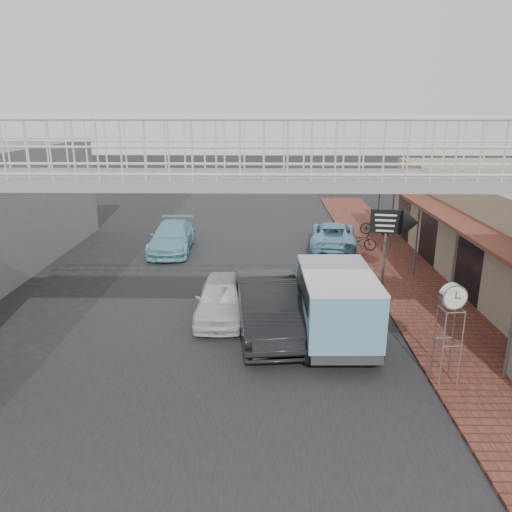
{
  "coord_description": "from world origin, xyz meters",
  "views": [
    {
      "loc": [
        0.92,
        -14.22,
        6.51
      ],
      "look_at": [
        0.6,
        1.73,
        1.8
      ],
      "focal_mm": 35.0,
      "sensor_mm": 36.0,
      "label": 1
    }
  ],
  "objects_px": {
    "motorcycle_far": "(376,226)",
    "arrow_sign": "(407,223)",
    "angkot_curb": "(333,235)",
    "dark_sedan": "(268,306)",
    "white_hatchback": "(221,298)",
    "motorcycle_near": "(358,240)",
    "angkot_van": "(336,296)",
    "street_clock": "(453,301)",
    "angkot_far": "(172,237)"
  },
  "relations": [
    {
      "from": "dark_sedan",
      "to": "motorcycle_near",
      "type": "relative_size",
      "value": 2.87
    },
    {
      "from": "white_hatchback",
      "to": "motorcycle_near",
      "type": "distance_m",
      "value": 9.79
    },
    {
      "from": "dark_sedan",
      "to": "angkot_far",
      "type": "distance_m",
      "value": 10.01
    },
    {
      "from": "motorcycle_near",
      "to": "arrow_sign",
      "type": "bearing_deg",
      "value": -149.96
    },
    {
      "from": "angkot_curb",
      "to": "motorcycle_near",
      "type": "height_order",
      "value": "angkot_curb"
    },
    {
      "from": "dark_sedan",
      "to": "angkot_van",
      "type": "distance_m",
      "value": 2.08
    },
    {
      "from": "angkot_van",
      "to": "motorcycle_far",
      "type": "height_order",
      "value": "angkot_van"
    },
    {
      "from": "motorcycle_far",
      "to": "angkot_far",
      "type": "bearing_deg",
      "value": 118.95
    },
    {
      "from": "dark_sedan",
      "to": "angkot_curb",
      "type": "xyz_separation_m",
      "value": [
        3.19,
        9.65,
        -0.19
      ]
    },
    {
      "from": "angkot_curb",
      "to": "arrow_sign",
      "type": "xyz_separation_m",
      "value": [
        1.88,
        -5.72,
        1.88
      ]
    },
    {
      "from": "angkot_curb",
      "to": "angkot_far",
      "type": "xyz_separation_m",
      "value": [
        -7.72,
        -0.73,
        0.04
      ]
    },
    {
      "from": "motorcycle_near",
      "to": "motorcycle_far",
      "type": "xyz_separation_m",
      "value": [
        1.45,
        2.89,
        0.04
      ]
    },
    {
      "from": "motorcycle_far",
      "to": "angkot_curb",
      "type": "bearing_deg",
      "value": 144.06
    },
    {
      "from": "motorcycle_far",
      "to": "arrow_sign",
      "type": "xyz_separation_m",
      "value": [
        -0.67,
        -7.95,
        1.92
      ]
    },
    {
      "from": "angkot_curb",
      "to": "angkot_van",
      "type": "bearing_deg",
      "value": 90.14
    },
    {
      "from": "motorcycle_far",
      "to": "arrow_sign",
      "type": "height_order",
      "value": "arrow_sign"
    },
    {
      "from": "angkot_curb",
      "to": "motorcycle_near",
      "type": "relative_size",
      "value": 2.61
    },
    {
      "from": "motorcycle_far",
      "to": "street_clock",
      "type": "relative_size",
      "value": 0.65
    },
    {
      "from": "angkot_curb",
      "to": "street_clock",
      "type": "relative_size",
      "value": 1.8
    },
    {
      "from": "white_hatchback",
      "to": "arrow_sign",
      "type": "distance_m",
      "value": 7.4
    },
    {
      "from": "white_hatchback",
      "to": "dark_sedan",
      "type": "distance_m",
      "value": 1.87
    },
    {
      "from": "angkot_curb",
      "to": "dark_sedan",
      "type": "bearing_deg",
      "value": 78.91
    },
    {
      "from": "angkot_far",
      "to": "motorcycle_near",
      "type": "distance_m",
      "value": 8.83
    },
    {
      "from": "motorcycle_near",
      "to": "motorcycle_far",
      "type": "bearing_deg",
      "value": -5.37
    },
    {
      "from": "white_hatchback",
      "to": "angkot_van",
      "type": "bearing_deg",
      "value": -25.71
    },
    {
      "from": "motorcycle_near",
      "to": "white_hatchback",
      "type": "bearing_deg",
      "value": 164.92
    },
    {
      "from": "motorcycle_near",
      "to": "motorcycle_far",
      "type": "distance_m",
      "value": 3.24
    },
    {
      "from": "street_clock",
      "to": "arrow_sign",
      "type": "distance_m",
      "value": 6.94
    },
    {
      "from": "street_clock",
      "to": "arrow_sign",
      "type": "height_order",
      "value": "arrow_sign"
    },
    {
      "from": "motorcycle_far",
      "to": "angkot_van",
      "type": "bearing_deg",
      "value": 175.85
    },
    {
      "from": "angkot_van",
      "to": "dark_sedan",
      "type": "bearing_deg",
      "value": 162.22
    },
    {
      "from": "motorcycle_far",
      "to": "arrow_sign",
      "type": "relative_size",
      "value": 0.55
    },
    {
      "from": "white_hatchback",
      "to": "street_clock",
      "type": "xyz_separation_m",
      "value": [
        5.8,
        -4.06,
        1.55
      ]
    },
    {
      "from": "street_clock",
      "to": "angkot_far",
      "type": "bearing_deg",
      "value": 119.86
    },
    {
      "from": "angkot_van",
      "to": "motorcycle_far",
      "type": "distance_m",
      "value": 13.04
    },
    {
      "from": "white_hatchback",
      "to": "dark_sedan",
      "type": "relative_size",
      "value": 0.76
    },
    {
      "from": "street_clock",
      "to": "arrow_sign",
      "type": "bearing_deg",
      "value": 76.79
    },
    {
      "from": "white_hatchback",
      "to": "angkot_van",
      "type": "relative_size",
      "value": 0.86
    },
    {
      "from": "white_hatchback",
      "to": "motorcycle_far",
      "type": "xyz_separation_m",
      "value": [
        7.25,
        10.78,
        -0.06
      ]
    },
    {
      "from": "angkot_far",
      "to": "motorcycle_near",
      "type": "bearing_deg",
      "value": -1.7
    },
    {
      "from": "angkot_far",
      "to": "angkot_curb",
      "type": "bearing_deg",
      "value": 3.28
    },
    {
      "from": "street_clock",
      "to": "dark_sedan",
      "type": "bearing_deg",
      "value": 138.6
    },
    {
      "from": "angkot_curb",
      "to": "arrow_sign",
      "type": "height_order",
      "value": "arrow_sign"
    },
    {
      "from": "street_clock",
      "to": "motorcycle_near",
      "type": "bearing_deg",
      "value": 83.27
    },
    {
      "from": "arrow_sign",
      "to": "white_hatchback",
      "type": "bearing_deg",
      "value": -147.64
    },
    {
      "from": "angkot_van",
      "to": "motorcycle_near",
      "type": "relative_size",
      "value": 2.56
    },
    {
      "from": "motorcycle_near",
      "to": "arrow_sign",
      "type": "height_order",
      "value": "arrow_sign"
    },
    {
      "from": "white_hatchback",
      "to": "motorcycle_near",
      "type": "bearing_deg",
      "value": 53.81
    },
    {
      "from": "angkot_curb",
      "to": "white_hatchback",
      "type": "bearing_deg",
      "value": 68.44
    },
    {
      "from": "dark_sedan",
      "to": "arrow_sign",
      "type": "height_order",
      "value": "arrow_sign"
    }
  ]
}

